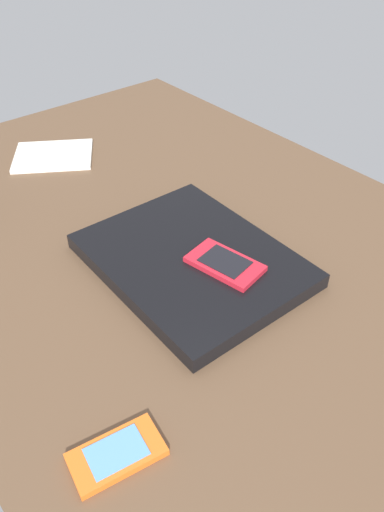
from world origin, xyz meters
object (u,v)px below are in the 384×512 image
object	(u,v)px
cell_phone_on_laptop	(225,264)
notepad	(53,156)
laptop_closed	(192,260)
cell_phone_on_desk	(117,454)

from	to	relation	value
cell_phone_on_laptop	notepad	bearing A→B (deg)	-177.84
laptop_closed	notepad	size ratio (longest dim) A/B	2.06
laptop_closed	cell_phone_on_desk	size ratio (longest dim) A/B	3.04
cell_phone_on_desk	notepad	world-z (taller)	cell_phone_on_desk
laptop_closed	cell_phone_on_laptop	distance (cm)	5.69
notepad	cell_phone_on_desk	bearing A→B (deg)	10.66
cell_phone_on_laptop	laptop_closed	bearing A→B (deg)	-159.47
laptop_closed	cell_phone_on_desk	distance (cm)	31.67
notepad	laptop_closed	bearing A→B (deg)	32.69
laptop_closed	cell_phone_on_desk	bearing A→B (deg)	-52.75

